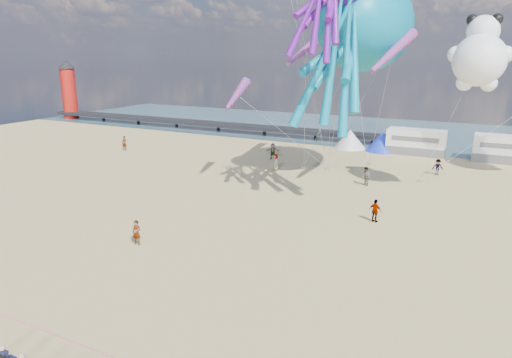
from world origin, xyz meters
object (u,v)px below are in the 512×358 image
object	(u,v)px
tent_white	(350,139)
kite_octopus_teal	(365,25)
standing_person	(137,233)
sandbag_a	(304,167)
sandbag_b	(368,169)
windsock_right	(237,95)
motorhome_1	(506,149)
sandbag_e	(327,169)
beachgoer_5	(124,143)
beachgoer_6	(276,162)
kite_panda	(479,60)
lighthouse	(69,94)
motorhome_0	(416,142)
beachgoer_1	(366,176)
sandbag_d	(369,164)
windsock_left	(306,49)
beachgoer_3	(375,211)
beachgoer_4	(273,151)
sandbag_c	(420,181)
windsock_mid	(393,52)
tent_blue	(382,142)
beachgoer_2	(438,167)

from	to	relation	value
tent_white	kite_octopus_teal	world-z (taller)	kite_octopus_teal
standing_person	sandbag_a	size ratio (longest dim) A/B	3.20
sandbag_b	windsock_right	world-z (taller)	windsock_right
motorhome_1	sandbag_e	distance (m)	20.42
motorhome_1	beachgoer_5	bearing A→B (deg)	-161.59
beachgoer_6	kite_panda	size ratio (longest dim) A/B	0.26
lighthouse	motorhome_0	bearing A→B (deg)	-3.69
motorhome_1	beachgoer_1	size ratio (longest dim) A/B	3.82
lighthouse	sandbag_d	xyz separation A→B (m)	(58.39, -12.05, -4.39)
beachgoer_6	motorhome_0	bearing A→B (deg)	75.45
sandbag_a	sandbag_d	xyz separation A→B (m)	(5.81, 4.36, 0.00)
motorhome_1	windsock_left	bearing A→B (deg)	-146.72
sandbag_d	beachgoer_3	bearing A→B (deg)	-75.23
motorhome_0	beachgoer_4	world-z (taller)	motorhome_0
beachgoer_4	windsock_right	bearing A→B (deg)	-100.53
motorhome_1	sandbag_c	size ratio (longest dim) A/B	13.20
sandbag_b	beachgoer_5	bearing A→B (deg)	-172.59
beachgoer_3	windsock_mid	size ratio (longest dim) A/B	0.25
tent_white	windsock_left	world-z (taller)	windsock_left
tent_blue	standing_person	xyz separation A→B (m)	(-7.61, -35.87, -0.40)
motorhome_1	beachgoer_3	world-z (taller)	motorhome_1
kite_panda	windsock_mid	size ratio (longest dim) A/B	0.99
beachgoer_4	sandbag_d	distance (m)	10.74
lighthouse	windsock_mid	xyz separation A→B (m)	(62.07, -22.78, 7.30)
sandbag_a	tent_white	bearing A→B (deg)	83.48
motorhome_1	beachgoer_4	world-z (taller)	motorhome_1
tent_white	sandbag_a	xyz separation A→B (m)	(-1.42, -12.41, -1.09)
beachgoer_6	windsock_right	bearing A→B (deg)	-74.28
sandbag_b	windsock_mid	bearing A→B (deg)	-69.07
tent_blue	sandbag_e	bearing A→B (deg)	-103.99
motorhome_0	windsock_left	bearing A→B (deg)	-127.32
beachgoer_5	sandbag_c	distance (m)	34.91
beachgoer_4	beachgoer_6	bearing A→B (deg)	-79.99
sandbag_a	kite_octopus_teal	world-z (taller)	kite_octopus_teal
tent_blue	beachgoer_4	xyz separation A→B (m)	(-10.13, -10.03, -0.29)
sandbag_b	kite_panda	bearing A→B (deg)	-38.60
motorhome_0	tent_blue	size ratio (longest dim) A/B	1.65
sandbag_e	windsock_mid	world-z (taller)	windsock_mid
beachgoer_2	beachgoer_5	world-z (taller)	beachgoer_5
sandbag_e	sandbag_c	bearing A→B (deg)	-4.77
beachgoer_6	beachgoer_3	bearing A→B (deg)	-15.66
tent_white	tent_blue	world-z (taller)	same
tent_white	tent_blue	xyz separation A→B (m)	(4.00, 0.00, 0.00)
sandbag_b	beachgoer_2	bearing A→B (deg)	9.26
windsock_right	sandbag_c	bearing A→B (deg)	26.14
tent_white	beachgoer_2	bearing A→B (deg)	-38.53
motorhome_0	sandbag_e	bearing A→B (deg)	-120.26
sandbag_e	lighthouse	bearing A→B (deg)	163.82
sandbag_a	beachgoer_3	bearing A→B (deg)	-50.88
standing_person	sandbag_d	size ratio (longest dim) A/B	3.20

